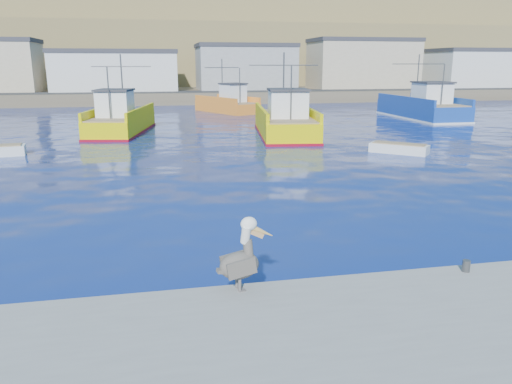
# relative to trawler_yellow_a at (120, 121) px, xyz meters

# --- Properties ---
(ground) EXTENTS (260.00, 260.00, 0.00)m
(ground) POSITION_rel_trawler_yellow_a_xyz_m (7.38, -29.31, -1.02)
(ground) COLOR navy
(ground) RESTS_ON ground
(dock_bollards) EXTENTS (36.20, 0.20, 0.30)m
(dock_bollards) POSITION_rel_trawler_yellow_a_xyz_m (7.98, -32.71, -0.37)
(dock_bollards) COLOR #4C4C4C
(dock_bollards) RESTS_ON dock
(far_shore) EXTENTS (200.00, 81.00, 24.00)m
(far_shore) POSITION_rel_trawler_yellow_a_xyz_m (7.38, 79.89, 7.96)
(far_shore) COLOR brown
(far_shore) RESTS_ON ground
(trawler_yellow_a) EXTENTS (5.63, 11.45, 6.47)m
(trawler_yellow_a) POSITION_rel_trawler_yellow_a_xyz_m (0.00, 0.00, 0.00)
(trawler_yellow_a) COLOR #D8C900
(trawler_yellow_a) RESTS_ON ground
(trawler_yellow_b) EXTENTS (5.76, 12.29, 6.58)m
(trawler_yellow_b) POSITION_rel_trawler_yellow_a_xyz_m (13.09, -4.23, 0.05)
(trawler_yellow_b) COLOR #D8C900
(trawler_yellow_b) RESTS_ON ground
(trawler_blue) EXTENTS (6.04, 12.60, 6.68)m
(trawler_blue) POSITION_rel_trawler_yellow_a_xyz_m (30.75, 5.66, 0.09)
(trawler_blue) COLOR #173F93
(trawler_blue) RESTS_ON ground
(boat_orange) EXTENTS (7.02, 9.71, 6.19)m
(boat_orange) POSITION_rel_trawler_yellow_a_xyz_m (11.46, 16.31, 0.05)
(boat_orange) COLOR orange
(boat_orange) RESTS_ON ground
(skiff_mid) EXTENTS (3.56, 3.38, 0.79)m
(skiff_mid) POSITION_rel_trawler_yellow_a_xyz_m (18.23, -13.70, -0.77)
(skiff_mid) COLOR silver
(skiff_mid) RESTS_ON ground
(skiff_far) EXTENTS (3.49, 3.91, 0.85)m
(skiff_far) POSITION_rel_trawler_yellow_a_xyz_m (38.95, 12.56, -0.75)
(skiff_far) COLOR silver
(skiff_far) RESTS_ON ground
(pelican) EXTENTS (1.41, 0.73, 1.74)m
(pelican) POSITION_rel_trawler_yellow_a_xyz_m (4.62, -32.58, 0.22)
(pelican) COLOR #595451
(pelican) RESTS_ON dock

